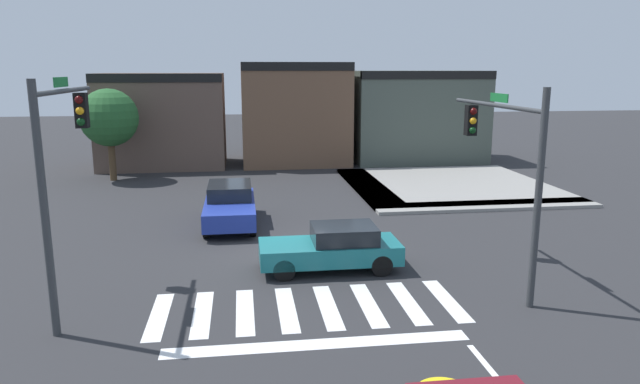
{
  "coord_description": "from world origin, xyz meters",
  "views": [
    {
      "loc": [
        -1.55,
        -18.11,
        5.94
      ],
      "look_at": [
        1.05,
        0.83,
        1.85
      ],
      "focal_mm": 32.38,
      "sensor_mm": 36.0,
      "label": 1
    }
  ],
  "objects": [
    {
      "name": "ground_plane",
      "position": [
        0.0,
        0.0,
        0.0
      ],
      "size": [
        120.0,
        120.0,
        0.0
      ],
      "primitive_type": "plane",
      "color": "#2B2B2D"
    },
    {
      "name": "traffic_signal_southeast",
      "position": [
        5.63,
        -3.12,
        3.77
      ],
      "size": [
        0.32,
        5.73,
        5.52
      ],
      "rotation": [
        0.0,
        0.0,
        1.57
      ],
      "color": "#383A3D",
      "rests_on": "ground_plane"
    },
    {
      "name": "car_teal",
      "position": [
        1.09,
        -1.74,
        0.69
      ],
      "size": [
        4.19,
        1.72,
        1.36
      ],
      "rotation": [
        0.0,
        0.0,
        3.14
      ],
      "color": "#196B70",
      "rests_on": "ground_plane"
    },
    {
      "name": "traffic_signal_southwest",
      "position": [
        -5.84,
        -3.6,
        4.01
      ],
      "size": [
        0.32,
        4.63,
        5.75
      ],
      "rotation": [
        0.0,
        0.0,
        1.57
      ],
      "color": "#383A3D",
      "rests_on": "ground_plane"
    },
    {
      "name": "roadside_tree",
      "position": [
        -8.5,
        14.0,
        3.38
      ],
      "size": [
        3.08,
        3.08,
        4.94
      ],
      "color": "#4C3823",
      "rests_on": "ground_plane"
    },
    {
      "name": "car_blue",
      "position": [
        -2.05,
        3.93,
        0.79
      ],
      "size": [
        1.89,
        4.71,
        1.53
      ],
      "rotation": [
        0.0,
        0.0,
        -1.57
      ],
      "color": "#23389E",
      "rests_on": "ground_plane"
    },
    {
      "name": "storefront_row",
      "position": [
        2.32,
        18.82,
        3.01
      ],
      "size": [
        24.01,
        6.52,
        6.33
      ],
      "color": "brown",
      "rests_on": "ground_plane"
    },
    {
      "name": "curb_corner_northeast",
      "position": [
        8.49,
        9.42,
        0.07
      ],
      "size": [
        10.0,
        10.6,
        0.15
      ],
      "color": "gray",
      "rests_on": "ground_plane"
    },
    {
      "name": "crosswalk_near",
      "position": [
        0.0,
        -4.5,
        0.0
      ],
      "size": [
        7.8,
        2.83,
        0.01
      ],
      "color": "silver",
      "rests_on": "ground_plane"
    }
  ]
}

